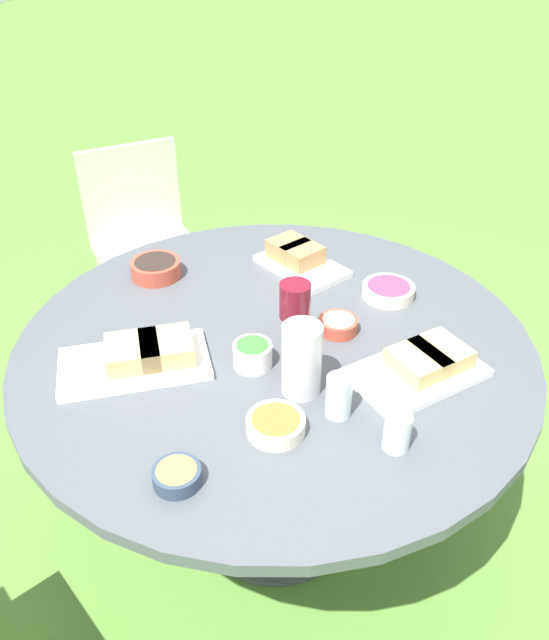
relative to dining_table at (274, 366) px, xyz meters
name	(u,v)px	position (x,y,z in m)	size (l,w,h in m)	color
ground_plane	(274,513)	(0.00, 0.00, -0.66)	(40.00, 40.00, 0.00)	#5B8C38
dining_table	(274,366)	(0.00, 0.00, 0.00)	(1.44, 1.44, 0.76)	#4C4C51
chair_near_right	(143,232)	(1.06, 0.70, -0.13)	(0.59, 0.60, 0.89)	beige
water_pitcher	(302,359)	(-0.21, -0.09, 0.20)	(0.11, 0.10, 0.19)	silver
wine_glass	(295,302)	(-0.03, -0.06, 0.25)	(0.08, 0.08, 0.20)	silver
platter_bread_main	(298,258)	(0.41, -0.04, 0.13)	(0.33, 0.34, 0.08)	white
platter_charcuterie	(143,356)	(-0.16, 0.33, 0.13)	(0.33, 0.43, 0.07)	white
platter_sandwich_side	(423,365)	(-0.12, -0.40, 0.13)	(0.37, 0.40, 0.07)	white
bowl_fries	(177,475)	(-0.53, 0.15, 0.12)	(0.10, 0.10, 0.04)	#334256
bowl_salad	(253,354)	(-0.13, 0.04, 0.14)	(0.10, 0.10, 0.07)	white
bowl_olives	(156,268)	(0.30, 0.41, 0.13)	(0.16, 0.16, 0.05)	#B74733
bowl_dip_red	(388,290)	(0.25, -0.32, 0.12)	(0.16, 0.16, 0.04)	beige
bowl_dip_cream	(338,324)	(0.05, -0.18, 0.12)	(0.11, 0.11, 0.04)	#B74733
bowl_roasted_veg	(276,424)	(-0.36, -0.04, 0.12)	(0.14, 0.14, 0.04)	beige
cup_water_near	(397,432)	(-0.38, -0.31, 0.15)	(0.06, 0.06, 0.09)	silver
cup_water_far	(339,396)	(-0.29, -0.18, 0.16)	(0.06, 0.06, 0.11)	silver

